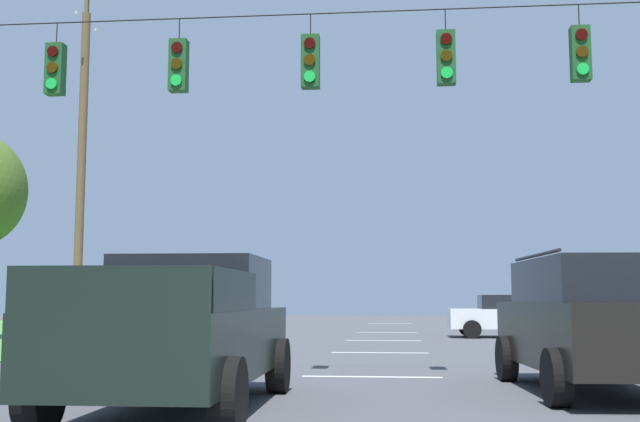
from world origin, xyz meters
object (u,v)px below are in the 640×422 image
pickup_truck (182,332)px  utility_pole_near_left (81,169)px  distant_car_crossing_white (509,315)px  overhead_signal_span (368,141)px  suv_black (593,321)px

pickup_truck → utility_pole_near_left: bearing=117.5°
distant_car_crossing_white → overhead_signal_span: bearing=-106.0°
overhead_signal_span → pickup_truck: 5.19m
overhead_signal_span → pickup_truck: (-2.27, -3.45, -3.14)m
distant_car_crossing_white → pickup_truck: bearing=-109.5°
pickup_truck → utility_pole_near_left: size_ratio=0.48×
pickup_truck → suv_black: size_ratio=1.11×
suv_black → pickup_truck: bearing=-158.8°
pickup_truck → distant_car_crossing_white: bearing=70.5°
overhead_signal_span → suv_black: (3.39, -1.25, -3.05)m
pickup_truck → overhead_signal_span: bearing=56.7°
overhead_signal_span → utility_pole_near_left: 14.39m
pickup_truck → utility_pole_near_left: 16.52m
overhead_signal_span → pickup_truck: size_ratio=3.39×
pickup_truck → suv_black: 6.07m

